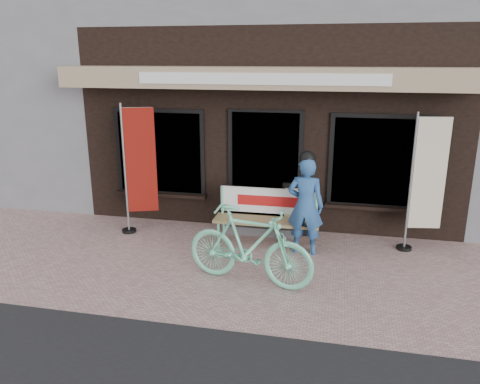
% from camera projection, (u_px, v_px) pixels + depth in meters
% --- Properties ---
extents(ground, '(70.00, 70.00, 0.00)m').
position_uv_depth(ground, '(242.00, 274.00, 6.91)').
color(ground, tan).
rests_on(ground, ground).
extents(storefront, '(7.00, 6.77, 6.00)m').
position_uv_depth(storefront, '(287.00, 61.00, 10.73)').
color(storefront, black).
rests_on(storefront, ground).
extents(bench, '(1.76, 0.47, 0.95)m').
position_uv_depth(bench, '(267.00, 213.00, 7.87)').
color(bench, '#6FDAAE').
rests_on(bench, ground).
extents(person, '(0.60, 0.42, 1.69)m').
position_uv_depth(person, '(305.00, 204.00, 7.44)').
color(person, '#2B5695').
rests_on(person, ground).
extents(bicycle, '(1.93, 0.88, 1.12)m').
position_uv_depth(bicycle, '(249.00, 246.00, 6.49)').
color(bicycle, '#6FDAAE').
rests_on(bicycle, ground).
extents(nobori_red, '(0.69, 0.36, 2.33)m').
position_uv_depth(nobori_red, '(138.00, 168.00, 8.24)').
color(nobori_red, gray).
rests_on(nobori_red, ground).
extents(nobori_cream, '(0.68, 0.29, 2.27)m').
position_uv_depth(nobori_cream, '(425.00, 181.00, 7.45)').
color(nobori_cream, gray).
rests_on(nobori_cream, ground).
extents(menu_stand, '(0.49, 0.17, 0.97)m').
position_uv_depth(menu_stand, '(296.00, 209.00, 8.26)').
color(menu_stand, black).
rests_on(menu_stand, ground).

